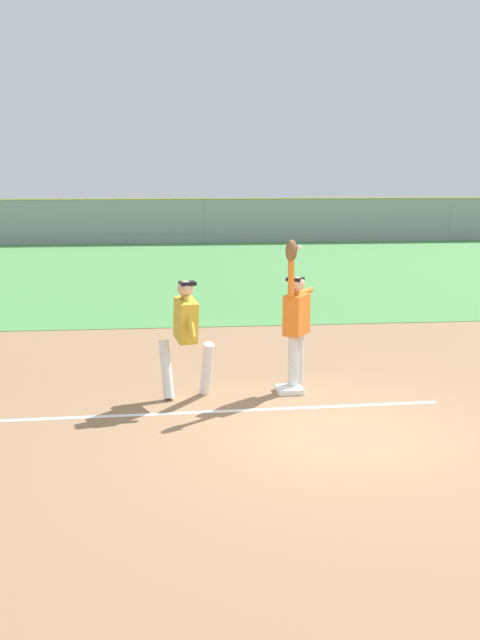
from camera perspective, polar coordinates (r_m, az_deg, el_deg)
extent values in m
plane|color=#936D4C|center=(9.52, 6.89, -8.79)|extent=(80.29, 80.29, 0.00)
cube|color=#4C8C47|center=(25.43, -1.41, 3.87)|extent=(46.75, 19.14, 0.01)
cube|color=white|center=(10.51, -17.56, -7.27)|extent=(12.00, 0.47, 0.01)
cube|color=white|center=(11.30, 3.74, -5.28)|extent=(0.40, 0.40, 0.08)
cylinder|color=silver|center=(11.45, 4.45, -3.07)|extent=(0.21, 0.21, 0.85)
cylinder|color=silver|center=(11.27, 4.05, -3.29)|extent=(0.21, 0.21, 0.85)
cube|color=orange|center=(11.20, 4.30, 0.41)|extent=(0.46, 0.51, 0.60)
sphere|color=#DBAD84|center=(11.13, 4.34, 2.71)|extent=(0.32, 0.32, 0.23)
cube|color=black|center=(11.13, 4.19, 3.11)|extent=(0.29, 0.29, 0.05)
cylinder|color=orange|center=(10.91, 3.89, 3.37)|extent=(0.12, 0.12, 0.62)
cylinder|color=orange|center=(11.35, 4.77, 2.08)|extent=(0.42, 0.57, 0.09)
ellipsoid|color=brown|center=(10.86, 3.91, 5.25)|extent=(0.27, 0.31, 0.32)
cylinder|color=white|center=(10.95, -2.55, -3.71)|extent=(0.24, 0.45, 0.85)
cylinder|color=white|center=(10.97, -5.60, -3.73)|extent=(0.24, 0.45, 0.85)
cube|color=gold|center=(10.79, -4.12, 0.00)|extent=(0.37, 0.57, 0.66)
sphere|color=#DBAD84|center=(10.71, -4.16, 2.39)|extent=(0.27, 0.27, 0.23)
cube|color=black|center=(10.71, -4.00, 2.79)|extent=(0.26, 0.24, 0.05)
cylinder|color=gold|center=(10.99, -4.42, 0.64)|extent=(0.17, 0.41, 0.58)
cylinder|color=gold|center=(10.57, -3.83, 0.22)|extent=(0.17, 0.41, 0.58)
sphere|color=white|center=(10.88, 4.49, 5.52)|extent=(0.07, 0.07, 0.07)
cube|color=#93999E|center=(34.84, -2.73, 7.47)|extent=(46.75, 0.06, 1.98)
cylinder|color=yellow|center=(34.79, -2.75, 9.14)|extent=(46.75, 0.06, 0.06)
cylinder|color=gray|center=(34.84, -2.73, 7.47)|extent=(0.08, 0.08, 1.98)
cylinder|color=gray|center=(37.40, 15.60, 7.33)|extent=(0.08, 0.08, 1.98)
cylinder|color=black|center=(40.24, -16.88, 6.52)|extent=(0.62, 0.29, 0.60)
cylinder|color=black|center=(38.43, -17.70, 6.27)|extent=(0.62, 0.29, 0.60)
cube|color=#B21E1E|center=(39.31, -13.23, 7.00)|extent=(4.46, 2.04, 0.55)
cube|color=#2D333D|center=(39.28, -13.26, 7.69)|extent=(2.26, 1.82, 0.40)
cylinder|color=black|center=(40.17, -11.02, 6.78)|extent=(0.61, 0.24, 0.60)
cylinder|color=black|center=(38.28, -11.16, 6.57)|extent=(0.61, 0.24, 0.60)
cylinder|color=black|center=(40.43, -15.15, 6.63)|extent=(0.61, 0.24, 0.60)
cylinder|color=black|center=(38.55, -15.49, 6.41)|extent=(0.61, 0.24, 0.60)
cube|color=#B7B7BC|center=(38.56, -5.11, 7.18)|extent=(4.53, 2.21, 0.55)
cube|color=#2D333D|center=(38.53, -5.12, 7.88)|extent=(2.32, 1.90, 0.40)
cylinder|color=black|center=(39.67, -3.13, 6.92)|extent=(0.61, 0.26, 0.60)
cylinder|color=black|center=(37.80, -2.77, 6.71)|extent=(0.61, 0.26, 0.60)
cylinder|color=black|center=(39.42, -7.34, 6.82)|extent=(0.61, 0.26, 0.60)
cylinder|color=black|center=(37.53, -7.19, 6.60)|extent=(0.61, 0.26, 0.60)
cube|color=tan|center=(39.55, 1.49, 7.32)|extent=(4.48, 2.09, 0.55)
cube|color=#2D333D|center=(39.52, 1.49, 8.00)|extent=(2.28, 1.84, 0.40)
cylinder|color=black|center=(40.66, 3.42, 7.02)|extent=(0.61, 0.25, 0.60)
cylinder|color=black|center=(38.78, 3.76, 6.81)|extent=(0.61, 0.25, 0.60)
cylinder|color=black|center=(40.41, -0.70, 7.01)|extent=(0.61, 0.25, 0.60)
cylinder|color=black|center=(38.52, -0.56, 6.81)|extent=(0.61, 0.25, 0.60)
cube|color=#23389E|center=(40.24, 8.71, 7.26)|extent=(4.58, 2.35, 0.55)
cube|color=#2D333D|center=(40.21, 8.73, 7.93)|extent=(2.37, 1.97, 0.40)
cylinder|color=black|center=(41.67, 10.11, 6.97)|extent=(0.62, 0.28, 0.60)
cylinder|color=black|center=(39.92, 11.14, 6.75)|extent=(0.62, 0.28, 0.60)
cylinder|color=black|center=(40.66, 6.29, 6.97)|extent=(0.62, 0.28, 0.60)
cylinder|color=black|center=(38.87, 7.18, 6.76)|extent=(0.62, 0.28, 0.60)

